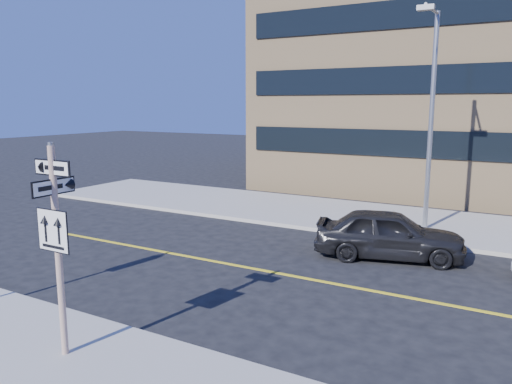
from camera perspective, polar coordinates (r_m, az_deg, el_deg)
The scene contains 5 objects.
ground at distance 12.35m, azimuth -11.68°, elevation -13.47°, with size 120.00×120.00×0.00m, color black.
sign_pole at distance 9.93m, azimuth -21.82°, elevation -4.96°, with size 0.92×0.92×4.06m.
parked_car_a at distance 16.51m, azimuth 14.97°, elevation -4.65°, with size 4.65×1.87×1.58m, color black.
streetlight_a at distance 19.51m, azimuth 19.34°, elevation 9.11°, with size 0.55×2.25×8.00m.
building_brick at distance 34.13m, azimuth 20.94°, elevation 16.33°, with size 18.00×18.00×18.00m, color tan.
Camera 1 is at (7.60, -8.41, 4.88)m, focal length 35.00 mm.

